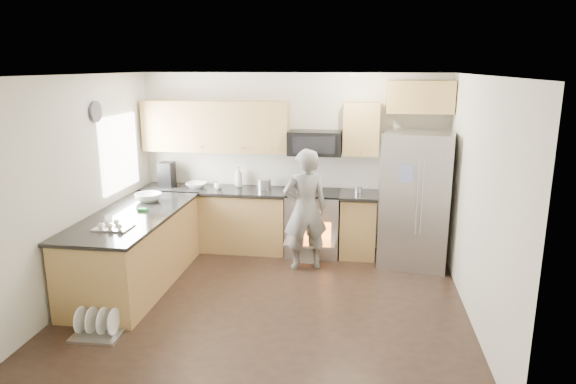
% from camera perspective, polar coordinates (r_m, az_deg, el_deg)
% --- Properties ---
extents(ground, '(4.50, 4.50, 0.00)m').
position_cam_1_polar(ground, '(6.18, -2.09, -12.01)').
color(ground, black).
rests_on(ground, ground).
extents(room_shell, '(4.54, 4.04, 2.62)m').
position_cam_1_polar(room_shell, '(5.68, -2.58, 3.48)').
color(room_shell, beige).
rests_on(room_shell, ground).
extents(back_cabinet_run, '(4.45, 0.64, 2.50)m').
position_cam_1_polar(back_cabinet_run, '(7.59, -4.17, 0.65)').
color(back_cabinet_run, '#A87B43').
rests_on(back_cabinet_run, ground).
extents(peninsula, '(0.96, 2.36, 1.03)m').
position_cam_1_polar(peninsula, '(6.73, -16.63, -6.10)').
color(peninsula, '#A87B43').
rests_on(peninsula, ground).
extents(stove_range, '(0.76, 0.97, 1.79)m').
position_cam_1_polar(stove_range, '(7.47, 2.83, -1.84)').
color(stove_range, '#B7B7BC').
rests_on(stove_range, ground).
extents(refrigerator, '(1.01, 0.85, 1.85)m').
position_cam_1_polar(refrigerator, '(7.18, 14.02, -0.85)').
color(refrigerator, '#B7B7BC').
rests_on(refrigerator, ground).
extents(person, '(0.70, 0.57, 1.65)m').
position_cam_1_polar(person, '(6.85, 1.94, -1.98)').
color(person, slate).
rests_on(person, ground).
extents(dish_rack, '(0.50, 0.41, 0.30)m').
position_cam_1_polar(dish_rack, '(5.78, -20.37, -13.98)').
color(dish_rack, '#B7B7BC').
rests_on(dish_rack, ground).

